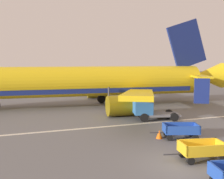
{
  "coord_description": "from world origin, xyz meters",
  "views": [
    {
      "loc": [
        -8.21,
        -11.8,
        5.71
      ],
      "look_at": [
        0.42,
        13.16,
        2.8
      ],
      "focal_mm": 42.1,
      "sensor_mm": 36.0,
      "label": 1
    }
  ],
  "objects": [
    {
      "name": "service_truck_beside_carts",
      "position": [
        3.23,
        10.75,
        1.1
      ],
      "size": [
        4.71,
        2.95,
        2.1
      ],
      "color": "slate",
      "rests_on": "ground"
    },
    {
      "name": "airplane",
      "position": [
        0.26,
        19.85,
        3.05
      ],
      "size": [
        37.67,
        30.28,
        11.34
      ],
      "color": "yellow",
      "rests_on": "ground"
    },
    {
      "name": "baggage_cart_second_in_row",
      "position": [
        1.45,
        0.31,
        0.6
      ],
      "size": [
        3.63,
        1.84,
        1.07
      ],
      "color": "gold",
      "rests_on": "ground"
    },
    {
      "name": "traffic_cone_near_plane",
      "position": [
        1.25,
        4.88,
        0.32
      ],
      "size": [
        0.48,
        0.48,
        0.64
      ],
      "primitive_type": "cone",
      "color": "orange",
      "rests_on": "ground"
    },
    {
      "name": "baggage_cart_third_in_row",
      "position": [
        2.73,
        4.37,
        0.6
      ],
      "size": [
        3.6,
        2.11,
        1.07
      ],
      "color": "#234CB2",
      "rests_on": "ground"
    },
    {
      "name": "ground_plane",
      "position": [
        0.0,
        0.0,
        0.0
      ],
      "size": [
        220.0,
        220.0,
        0.0
      ],
      "primitive_type": "plane",
      "color": "slate"
    },
    {
      "name": "apron_stripe",
      "position": [
        0.0,
        9.44,
        0.01
      ],
      "size": [
        120.0,
        0.36,
        0.01
      ],
      "primitive_type": "cube",
      "color": "silver",
      "rests_on": "ground"
    }
  ]
}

